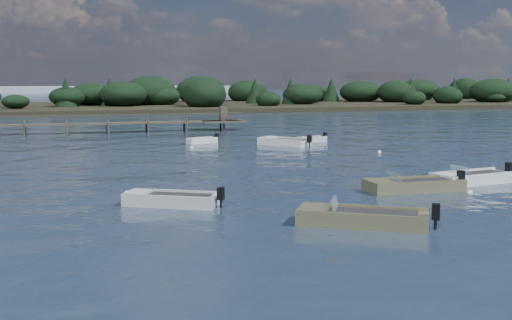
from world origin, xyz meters
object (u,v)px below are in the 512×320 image
object	(u,v)px
dinghy_mid_grey	(171,202)
dinghy_mid_white_b	(474,180)
dinghy_extra_a	(284,143)
tender_far_white	(202,142)
tender_far_grey_b	(312,141)
dinghy_mid_white_a	(413,187)
dinghy_near_olive	(362,221)

from	to	relation	value
dinghy_mid_grey	dinghy_mid_white_b	size ratio (longest dim) A/B	0.84
dinghy_extra_a	tender_far_white	bearing A→B (deg)	150.23
tender_far_grey_b	dinghy_mid_white_a	xyz separation A→B (m)	(-4.11, -25.48, 0.02)
dinghy_mid_white_a	dinghy_extra_a	distance (m)	23.63
dinghy_mid_white_b	dinghy_extra_a	distance (m)	22.68
dinghy_near_olive	dinghy_extra_a	size ratio (longest dim) A/B	1.15
dinghy_mid_grey	dinghy_near_olive	distance (m)	9.33
tender_far_white	dinghy_extra_a	distance (m)	7.70
dinghy_mid_white_a	dinghy_near_olive	size ratio (longest dim) A/B	1.02
dinghy_mid_grey	dinghy_mid_white_a	size ratio (longest dim) A/B	0.83
dinghy_near_olive	dinghy_extra_a	world-z (taller)	dinghy_near_olive
dinghy_mid_grey	tender_far_grey_b	distance (m)	30.94
dinghy_near_olive	dinghy_mid_white_b	world-z (taller)	dinghy_near_olive
tender_far_white	dinghy_near_olive	size ratio (longest dim) A/B	0.57
dinghy_mid_white_a	dinghy_mid_white_b	world-z (taller)	dinghy_mid_white_b
tender_far_white	dinghy_extra_a	bearing A→B (deg)	-29.77
dinghy_mid_white_a	tender_far_grey_b	bearing A→B (deg)	80.84
dinghy_mid_grey	tender_far_white	bearing A→B (deg)	75.53
dinghy_near_olive	dinghy_extra_a	xyz separation A→B (m)	(6.95, 30.18, -0.00)
tender_far_grey_b	dinghy_mid_white_b	world-z (taller)	dinghy_mid_white_b
dinghy_mid_white_a	dinghy_mid_white_b	size ratio (longest dim) A/B	1.01
dinghy_extra_a	tender_far_grey_b	bearing A→B (deg)	29.30
dinghy_near_olive	dinghy_mid_grey	bearing A→B (deg)	137.52
dinghy_mid_grey	dinghy_mid_white_b	bearing A→B (deg)	4.94
tender_far_white	dinghy_mid_white_b	bearing A→B (deg)	-68.12
dinghy_mid_grey	tender_far_grey_b	bearing A→B (deg)	56.32
tender_far_white	dinghy_near_olive	bearing A→B (deg)	-90.45
tender_far_white	dinghy_mid_white_a	xyz separation A→B (m)	(5.90, -27.44, 0.02)
dinghy_mid_grey	dinghy_near_olive	xyz separation A→B (m)	(6.88, -6.30, 0.02)
tender_far_grey_b	dinghy_mid_white_b	size ratio (longest dim) A/B	0.57
dinghy_mid_white_a	dinghy_near_olive	distance (m)	9.01
tender_far_grey_b	dinghy_mid_white_b	distance (m)	24.23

